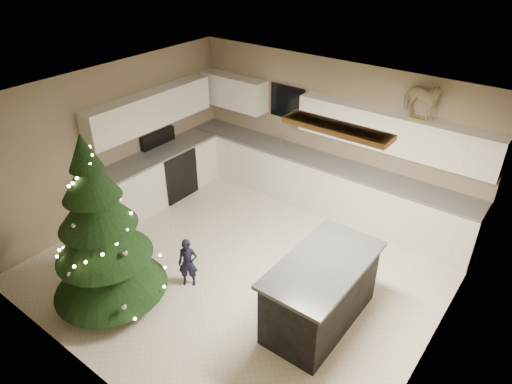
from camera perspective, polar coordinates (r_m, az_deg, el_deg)
ground_plane at (r=6.99m, az=-1.76°, el=-9.31°), size 5.50×5.50×0.00m
room_shell at (r=6.00m, az=-1.84°, el=3.50°), size 5.52×5.02×2.61m
cabinetry at (r=8.12m, az=0.42°, el=3.35°), size 5.50×3.20×2.00m
island at (r=5.93m, az=8.11°, el=-12.26°), size 0.90×1.70×0.95m
bar_stool at (r=6.35m, az=6.74°, el=-8.83°), size 0.33×0.33×0.63m
christmas_tree at (r=6.14m, az=-18.69°, el=-5.66°), size 1.55×1.50×2.48m
toddler at (r=6.53m, az=-8.51°, el=-8.77°), size 0.33×0.31×0.76m
rocking_horse at (r=7.08m, az=19.95°, el=10.83°), size 0.70×0.45×0.57m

